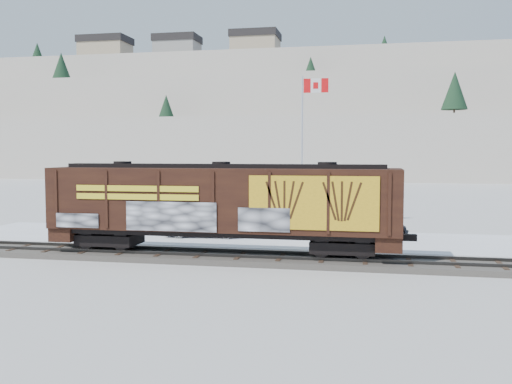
% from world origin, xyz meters
% --- Properties ---
extents(ground, '(500.00, 500.00, 0.00)m').
position_xyz_m(ground, '(0.00, 0.00, 0.00)').
color(ground, white).
rests_on(ground, ground).
extents(rail_track, '(50.00, 3.40, 0.43)m').
position_xyz_m(rail_track, '(0.00, 0.00, 0.15)').
color(rail_track, '#59544C').
rests_on(rail_track, ground).
extents(parking_strip, '(40.00, 8.00, 0.03)m').
position_xyz_m(parking_strip, '(0.00, 7.50, 0.01)').
color(parking_strip, white).
rests_on(parking_strip, ground).
extents(hillside, '(360.00, 110.00, 93.00)m').
position_xyz_m(hillside, '(-0.05, 139.79, 14.37)').
color(hillside, white).
rests_on(hillside, ground).
extents(hopper_railcar, '(17.28, 3.06, 4.32)m').
position_xyz_m(hopper_railcar, '(-1.01, -0.01, 2.84)').
color(hopper_railcar, black).
rests_on(hopper_railcar, rail_track).
extents(flagpole, '(2.30, 0.90, 10.73)m').
position_xyz_m(flagpole, '(1.46, 13.66, 3.91)').
color(flagpole, silver).
rests_on(flagpole, ground).
extents(car_silver, '(5.21, 2.52, 1.71)m').
position_xyz_m(car_silver, '(-4.09, 7.11, 0.89)').
color(car_silver, '#A9ABB0').
rests_on(car_silver, parking_strip).
extents(car_white, '(4.32, 2.71, 1.34)m').
position_xyz_m(car_white, '(4.80, 6.30, 0.70)').
color(car_white, silver).
rests_on(car_white, parking_strip).
extents(car_dark, '(5.54, 3.80, 1.49)m').
position_xyz_m(car_dark, '(6.04, 8.30, 0.77)').
color(car_dark, black).
rests_on(car_dark, parking_strip).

